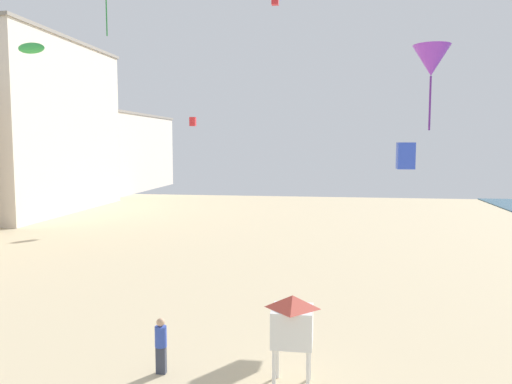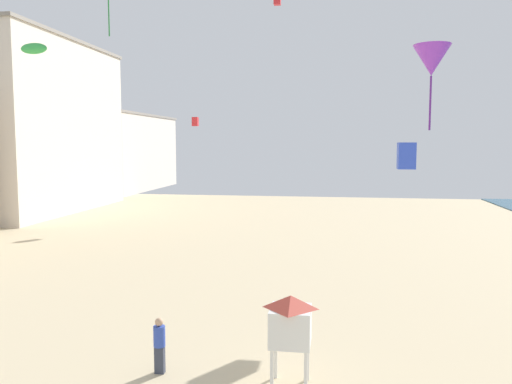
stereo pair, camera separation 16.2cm
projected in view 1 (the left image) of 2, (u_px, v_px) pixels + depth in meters
The scene contains 7 objects.
boardwalk_hotel_far at pixel (106, 152), 73.72m from camera, with size 13.55×21.65×10.80m.
kite_flyer at pixel (161, 343), 14.58m from camera, with size 0.34×0.34×1.64m.
lifeguard_stand at pixel (292, 321), 13.73m from camera, with size 1.10×1.10×2.55m.
kite_green_parafoil at pixel (31, 48), 33.11m from camera, with size 1.86×0.52×0.72m.
kite_purple_delta at pixel (431, 61), 18.43m from camera, with size 1.35×1.35×3.08m.
kite_blue_box at pixel (406, 156), 21.63m from camera, with size 0.72×0.72×1.13m.
kite_red_box_2 at pixel (193, 122), 44.50m from camera, with size 0.50×0.50×0.78m.
Camera 1 is at (7.27, -3.62, 6.62)m, focal length 35.59 mm.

